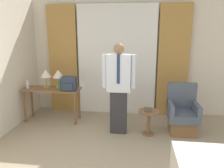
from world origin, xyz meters
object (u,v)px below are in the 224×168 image
object	(u,v)px
table_lamp_left	(46,74)
side_table	(149,118)
desk	(52,94)
book	(148,110)
table_lamp_right	(58,75)
bottle_near_edge	(60,85)
bottle_by_lamp	(27,85)
armchair	(182,115)
person	(119,86)
backpack	(69,84)

from	to	relation	value
table_lamp_left	side_table	world-z (taller)	table_lamp_left
desk	book	distance (m)	2.14
table_lamp_right	desk	bearing A→B (deg)	-148.41
table_lamp_left	table_lamp_right	size ratio (longest dim) A/B	1.00
bottle_near_edge	side_table	bearing A→B (deg)	-11.17
bottle_by_lamp	armchair	distance (m)	3.34
desk	side_table	distance (m)	2.19
desk	table_lamp_right	distance (m)	0.45
desk	side_table	xyz separation A→B (m)	(2.12, -0.45, -0.29)
armchair	bottle_near_edge	bearing A→B (deg)	176.49
desk	bottle_near_edge	bearing A→B (deg)	-19.02
desk	bottle_by_lamp	xyz separation A→B (m)	(-0.52, -0.05, 0.20)
table_lamp_right	side_table	distance (m)	2.17
table_lamp_left	bottle_by_lamp	distance (m)	0.46
table_lamp_right	armchair	xyz separation A→B (m)	(2.64, -0.33, -0.69)
bottle_by_lamp	armchair	world-z (taller)	armchair
table_lamp_right	armchair	bearing A→B (deg)	-7.04
table_lamp_left	person	size ratio (longest dim) A/B	0.23
table_lamp_right	backpack	bearing A→B (deg)	-33.63
side_table	book	xyz separation A→B (m)	(-0.02, 0.03, 0.17)
book	table_lamp_left	bearing A→B (deg)	167.02
table_lamp_right	book	bearing A→B (deg)	-14.82
desk	book	world-z (taller)	desk
table_lamp_left	backpack	world-z (taller)	table_lamp_left
table_lamp_left	backpack	bearing A→B (deg)	-18.87
desk	person	world-z (taller)	person
person	book	xyz separation A→B (m)	(0.56, -0.01, -0.45)
backpack	armchair	xyz separation A→B (m)	(2.33, -0.12, -0.54)
table_lamp_left	person	distance (m)	1.75
desk	table_lamp_right	size ratio (longest dim) A/B	3.10
side_table	book	world-z (taller)	book
table_lamp_left	person	world-z (taller)	person
desk	armchair	world-z (taller)	armchair
table_lamp_left	table_lamp_right	bearing A→B (deg)	0.00
table_lamp_left	person	xyz separation A→B (m)	(1.67, -0.50, -0.08)
table_lamp_right	person	bearing A→B (deg)	-20.01
bottle_near_edge	armchair	xyz separation A→B (m)	(2.55, -0.16, -0.49)
backpack	armchair	size ratio (longest dim) A/B	0.31
desk	armchair	distance (m)	2.81
table_lamp_left	bottle_by_lamp	xyz separation A→B (m)	(-0.38, -0.14, -0.22)
side_table	desk	bearing A→B (deg)	167.93
bottle_near_edge	backpack	distance (m)	0.22
backpack	armchair	world-z (taller)	backpack
table_lamp_left	book	bearing A→B (deg)	-12.98
table_lamp_right	book	xyz separation A→B (m)	(1.95, -0.52, -0.54)
desk	armchair	xyz separation A→B (m)	(2.78, -0.24, -0.27)
desk	table_lamp_right	xyz separation A→B (m)	(0.14, 0.09, 0.42)
bottle_by_lamp	armchair	bearing A→B (deg)	-3.27
desk	bottle_by_lamp	distance (m)	0.56
table_lamp_left	bottle_near_edge	xyz separation A→B (m)	(0.38, -0.17, -0.20)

